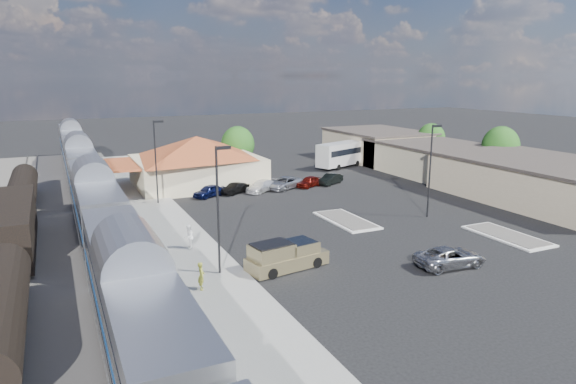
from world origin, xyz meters
name	(u,v)px	position (x,y,z in m)	size (l,w,h in m)	color
ground	(319,232)	(0.00, 0.00, 0.00)	(280.00, 280.00, 0.00)	black
railbed	(58,237)	(-21.00, 8.00, 0.06)	(16.00, 100.00, 0.12)	#4C4944
platform	(169,230)	(-12.00, 6.00, 0.09)	(5.50, 92.00, 0.18)	gray
passenger_train	(95,208)	(-18.00, 5.35, 2.87)	(3.00, 104.00, 5.55)	silver
freight_cars	(14,229)	(-24.00, 5.14, 1.93)	(2.80, 46.00, 4.00)	black
station_depot	(196,161)	(-4.56, 24.00, 3.13)	(18.35, 12.24, 6.20)	#C4B48F
buildings_east	(453,161)	(28.00, 14.28, 2.27)	(14.40, 51.40, 4.80)	#C6B28C
traffic_island_south	(346,220)	(4.00, 2.00, 0.10)	(3.30, 7.50, 0.21)	silver
traffic_island_north	(507,236)	(14.00, -8.00, 0.10)	(3.30, 7.50, 0.21)	silver
lamp_plat_s	(219,200)	(-10.90, -6.00, 5.34)	(1.08, 0.25, 9.00)	black
lamp_plat_n	(156,155)	(-10.90, 16.00, 5.34)	(1.08, 0.25, 9.00)	black
lamp_lot	(431,163)	(12.10, 0.00, 5.34)	(1.08, 0.25, 9.00)	black
tree_east_b	(500,146)	(34.00, 12.00, 4.22)	(4.94, 4.94, 6.96)	#382314
tree_east_c	(431,139)	(34.00, 26.00, 3.76)	(4.41, 4.41, 6.21)	#382314
tree_depot	(238,145)	(3.00, 30.00, 4.02)	(4.71, 4.71, 6.63)	#382314
pickup_truck	(287,256)	(-6.26, -6.87, 0.97)	(6.23, 3.12, 2.05)	#94865B
suv	(450,257)	(4.62, -11.40, 0.74)	(2.45, 5.31, 1.47)	gray
coach_bus	(346,152)	(19.72, 28.10, 2.16)	(11.78, 6.82, 3.76)	white
person_a	(201,276)	(-12.90, -8.23, 1.09)	(0.67, 0.44, 1.83)	gold
person_b	(189,237)	(-11.65, -0.03, 1.14)	(0.93, 0.73, 1.91)	white
parked_car_a	(209,191)	(-5.00, 17.19, 0.69)	(1.63, 4.05, 1.38)	#0B113A
parked_car_b	(235,188)	(-1.80, 17.49, 0.64)	(1.35, 3.86, 1.27)	black
parked_car_c	(261,186)	(1.40, 17.19, 0.68)	(1.91, 4.70, 1.37)	white
parked_car_d	(285,183)	(4.60, 17.49, 0.73)	(2.43, 5.27, 1.46)	#979AA0
parked_car_e	(309,182)	(7.80, 17.19, 0.67)	(1.58, 3.94, 1.34)	#65110B
parked_car_f	(330,179)	(11.00, 17.49, 0.67)	(1.43, 4.10, 1.35)	black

